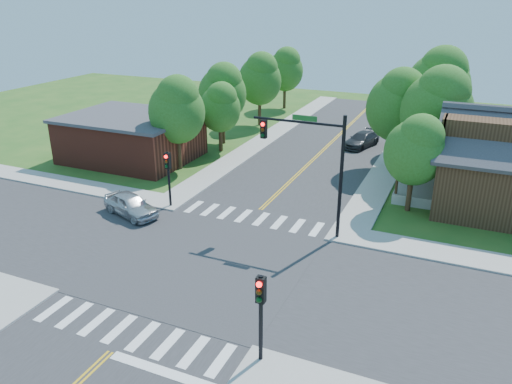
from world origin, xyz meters
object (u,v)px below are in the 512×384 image
at_px(signal_pole_nw, 168,169).
at_px(car_silver, 131,205).
at_px(signal_pole_se, 261,303).
at_px(signal_mast_ne, 312,154).
at_px(car_dgrey, 361,140).

relative_size(signal_pole_nw, car_silver, 0.85).
bearing_deg(signal_pole_se, signal_mast_ne, 98.56).
bearing_deg(signal_pole_nw, car_silver, -127.17).
distance_m(signal_pole_se, signal_pole_nw, 15.84).
bearing_deg(signal_mast_ne, car_silver, -169.33).
distance_m(car_silver, car_dgrey, 23.04).
xyz_separation_m(signal_mast_ne, signal_pole_nw, (-9.51, -0.01, -2.19)).
relative_size(signal_mast_ne, car_dgrey, 1.51).
xyz_separation_m(signal_pole_se, car_dgrey, (-2.75, 29.87, -2.02)).
bearing_deg(car_dgrey, signal_pole_se, -67.83).
xyz_separation_m(signal_mast_ne, signal_pole_se, (1.69, -11.21, -2.19)).
xyz_separation_m(signal_mast_ne, car_silver, (-11.09, -2.09, -4.14)).
bearing_deg(car_dgrey, signal_pole_nw, -97.45).
height_order(signal_mast_ne, car_dgrey, signal_mast_ne).
distance_m(signal_pole_nw, car_dgrey, 20.59).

